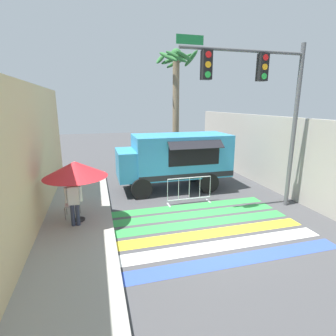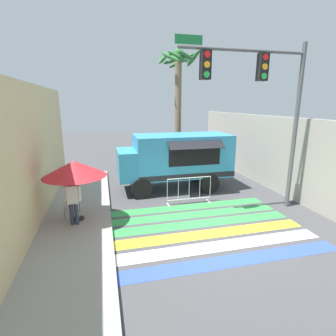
% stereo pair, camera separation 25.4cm
% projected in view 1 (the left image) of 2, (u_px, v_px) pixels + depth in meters
% --- Properties ---
extents(ground_plane, '(60.00, 60.00, 0.00)m').
position_uv_depth(ground_plane, '(207.00, 228.00, 8.74)').
color(ground_plane, '#424244').
extents(sidewalk_left, '(4.40, 16.00, 0.15)m').
position_uv_depth(sidewalk_left, '(36.00, 248.00, 7.37)').
color(sidewalk_left, '#99968E').
rests_on(sidewalk_left, ground_plane).
extents(building_left_facade, '(0.25, 16.00, 4.67)m').
position_uv_depth(building_left_facade, '(17.00, 171.00, 6.77)').
color(building_left_facade, '#DBBC84').
rests_on(building_left_facade, ground_plane).
extents(concrete_wall_right, '(0.20, 16.00, 3.46)m').
position_uv_depth(concrete_wall_right, '(274.00, 154.00, 12.34)').
color(concrete_wall_right, '#A39E93').
rests_on(concrete_wall_right, ground_plane).
extents(crosswalk_painted, '(6.40, 4.36, 0.01)m').
position_uv_depth(crosswalk_painted, '(207.00, 228.00, 8.71)').
color(crosswalk_painted, '#334FB2').
rests_on(crosswalk_painted, ground_plane).
extents(food_truck, '(5.23, 2.57, 2.62)m').
position_uv_depth(food_truck, '(173.00, 157.00, 12.33)').
color(food_truck, '#338CBF').
rests_on(food_truck, ground_plane).
extents(traffic_signal_pole, '(4.81, 0.29, 6.11)m').
position_uv_depth(traffic_signal_pole, '(262.00, 92.00, 9.22)').
color(traffic_signal_pole, '#515456').
rests_on(traffic_signal_pole, ground_plane).
extents(patio_umbrella, '(2.06, 2.06, 2.06)m').
position_uv_depth(patio_umbrella, '(75.00, 169.00, 8.50)').
color(patio_umbrella, black).
rests_on(patio_umbrella, sidewalk_left).
extents(folding_chair, '(0.48, 0.48, 0.85)m').
position_uv_depth(folding_chair, '(72.00, 202.00, 9.21)').
color(folding_chair, '#4C4C51').
rests_on(folding_chair, sidewalk_left).
extents(vendor_person, '(0.53, 0.21, 1.57)m').
position_uv_depth(vendor_person, '(74.00, 200.00, 8.37)').
color(vendor_person, '#2D3347').
rests_on(vendor_person, sidewalk_left).
extents(barricade_front, '(1.87, 0.44, 1.12)m').
position_uv_depth(barricade_front, '(189.00, 191.00, 10.72)').
color(barricade_front, '#B7BABF').
rests_on(barricade_front, ground_plane).
extents(palm_tree, '(2.45, 2.26, 6.99)m').
position_uv_depth(palm_tree, '(176.00, 90.00, 15.02)').
color(palm_tree, '#7A664C').
rests_on(palm_tree, ground_plane).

